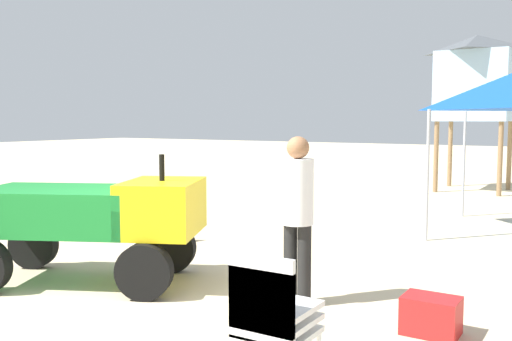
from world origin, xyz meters
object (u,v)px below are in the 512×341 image
(surfboard_pile, at_px, (92,217))
(lifeguard_near_center, at_px, (298,209))
(traffic_cone_far, at_px, (182,226))
(utility_cart, at_px, (94,216))
(lifeguard_tower, at_px, (476,78))
(cooler_box, at_px, (431,316))
(stacked_plastic_chairs, at_px, (271,313))

(surfboard_pile, relative_size, lifeguard_near_center, 1.53)
(surfboard_pile, height_order, lifeguard_near_center, lifeguard_near_center)
(lifeguard_near_center, relative_size, traffic_cone_far, 3.57)
(utility_cart, height_order, lifeguard_tower, lifeguard_tower)
(utility_cart, distance_m, lifeguard_near_center, 2.43)
(lifeguard_near_center, bearing_deg, lifeguard_tower, 92.00)
(traffic_cone_far, distance_m, cooler_box, 4.67)
(surfboard_pile, relative_size, lifeguard_tower, 0.64)
(stacked_plastic_chairs, bearing_deg, utility_cart, 156.88)
(lifeguard_near_center, relative_size, lifeguard_tower, 0.42)
(utility_cart, xyz_separation_m, traffic_cone_far, (-0.56, 2.26, -0.54))
(lifeguard_tower, bearing_deg, lifeguard_near_center, -88.00)
(surfboard_pile, relative_size, cooler_box, 5.49)
(stacked_plastic_chairs, distance_m, surfboard_pile, 6.85)
(lifeguard_near_center, relative_size, cooler_box, 3.60)
(utility_cart, height_order, cooler_box, utility_cart)
(stacked_plastic_chairs, xyz_separation_m, surfboard_pile, (-5.77, 3.68, -0.41))
(stacked_plastic_chairs, relative_size, surfboard_pile, 0.39)
(stacked_plastic_chairs, distance_m, lifeguard_near_center, 2.05)
(stacked_plastic_chairs, xyz_separation_m, lifeguard_near_center, (-0.77, 1.86, 0.39))
(stacked_plastic_chairs, bearing_deg, lifeguard_near_center, 112.53)
(utility_cart, relative_size, surfboard_pile, 1.07)
(surfboard_pile, relative_size, traffic_cone_far, 5.45)
(surfboard_pile, xyz_separation_m, traffic_cone_far, (2.07, -0.08, 0.04))
(lifeguard_tower, bearing_deg, stacked_plastic_chairs, -84.82)
(lifeguard_near_center, bearing_deg, traffic_cone_far, 149.19)
(utility_cart, height_order, lifeguard_near_center, lifeguard_near_center)
(stacked_plastic_chairs, height_order, cooler_box, stacked_plastic_chairs)
(cooler_box, bearing_deg, surfboard_pile, 163.33)
(lifeguard_near_center, xyz_separation_m, traffic_cone_far, (-2.92, 1.74, -0.75))
(stacked_plastic_chairs, relative_size, traffic_cone_far, 2.12)
(lifeguard_tower, xyz_separation_m, traffic_cone_far, (-2.54, -9.08, -2.75))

